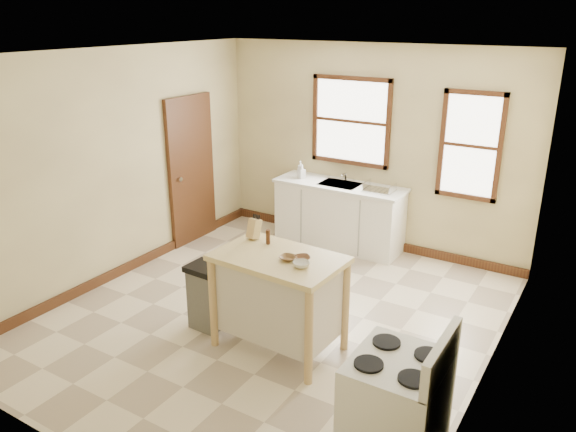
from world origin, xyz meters
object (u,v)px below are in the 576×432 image
at_px(bowl_c, 301,264).
at_px(soap_bottle_b, 301,171).
at_px(kitchen_island, 279,302).
at_px(gas_stove, 396,396).
at_px(pepper_grinder, 268,237).
at_px(trash_bin, 207,297).
at_px(dish_rack, 380,187).
at_px(bowl_b, 302,258).
at_px(bowl_a, 288,258).
at_px(soap_bottle_a, 300,169).
at_px(knife_block, 254,229).

bearing_deg(bowl_c, soap_bottle_b, 120.31).
height_order(kitchen_island, gas_stove, gas_stove).
height_order(pepper_grinder, trash_bin, pepper_grinder).
bearing_deg(pepper_grinder, bowl_c, -27.76).
xyz_separation_m(dish_rack, bowl_b, (0.32, -2.59, 0.04)).
distance_m(bowl_a, gas_stove, 1.68).
xyz_separation_m(soap_bottle_a, bowl_b, (1.55, -2.61, -0.03)).
bearing_deg(gas_stove, soap_bottle_a, 129.28).
bearing_deg(bowl_c, pepper_grinder, 152.24).
height_order(knife_block, bowl_c, knife_block).
bearing_deg(dish_rack, bowl_a, -87.82).
bearing_deg(dish_rack, soap_bottle_a, 176.82).
xyz_separation_m(soap_bottle_a, gas_stove, (2.86, -3.49, -0.47)).
bearing_deg(soap_bottle_a, dish_rack, -16.02).
bearing_deg(bowl_b, knife_block, 164.39).
relative_size(dish_rack, bowl_b, 2.75).
height_order(dish_rack, knife_block, knife_block).
bearing_deg(gas_stove, trash_bin, 162.35).
distance_m(knife_block, gas_stove, 2.32).
relative_size(soap_bottle_a, bowl_c, 1.56).
bearing_deg(soap_bottle_a, gas_stove, -65.83).
xyz_separation_m(pepper_grinder, bowl_a, (0.37, -0.23, -0.06)).
xyz_separation_m(soap_bottle_a, kitchen_island, (1.32, -2.66, -0.54)).
xyz_separation_m(kitchen_island, pepper_grinder, (-0.25, 0.20, 0.57)).
xyz_separation_m(soap_bottle_b, bowl_b, (1.52, -2.58, -0.01)).
distance_m(kitchen_island, trash_bin, 0.86).
relative_size(soap_bottle_a, trash_bin, 0.33).
bearing_deg(knife_block, pepper_grinder, -1.84).
relative_size(bowl_a, bowl_b, 1.09).
height_order(dish_rack, gas_stove, gas_stove).
bearing_deg(soap_bottle_a, knife_block, -85.24).
xyz_separation_m(knife_block, pepper_grinder, (0.20, -0.04, -0.02)).
height_order(soap_bottle_b, gas_stove, gas_stove).
height_order(kitchen_island, bowl_b, bowl_b).
xyz_separation_m(dish_rack, bowl_c, (0.39, -2.73, 0.05)).
bearing_deg(knife_block, bowl_a, -15.31).
xyz_separation_m(soap_bottle_b, bowl_a, (1.41, -2.66, -0.01)).
bearing_deg(bowl_c, knife_block, 156.12).
relative_size(pepper_grinder, trash_bin, 0.21).
bearing_deg(trash_bin, knife_block, 40.19).
distance_m(knife_block, bowl_a, 0.64).
relative_size(soap_bottle_b, bowl_c, 1.29).
bearing_deg(bowl_c, dish_rack, 98.10).
bearing_deg(kitchen_island, soap_bottle_a, 118.97).
bearing_deg(kitchen_island, soap_bottle_b, 118.61).
distance_m(kitchen_island, pepper_grinder, 0.65).
bearing_deg(dish_rack, bowl_c, -84.17).
bearing_deg(dish_rack, bowl_b, -85.28).
height_order(bowl_a, bowl_b, bowl_a).
distance_m(pepper_grinder, bowl_a, 0.44).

